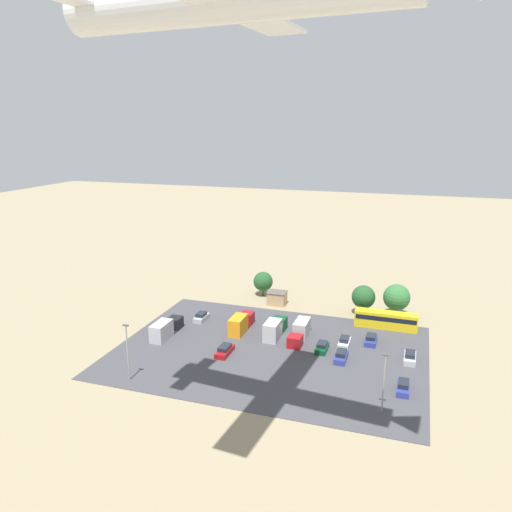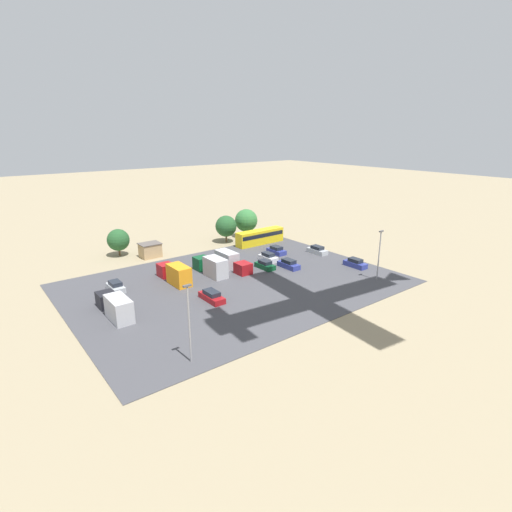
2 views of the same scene
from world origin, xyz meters
The scene contains 21 objects.
ground_plane centered at (0.00, 0.00, 0.00)m, with size 400.00×400.00×0.00m, color gray.
parking_lot_surface centered at (0.00, 6.38, 0.04)m, with size 50.96×37.24×0.08m.
shed_building centered at (5.10, -15.61, 1.42)m, with size 3.97×3.26×2.81m.
bus centered at (-17.73, -9.79, 1.75)m, with size 11.45×2.45×3.11m.
parked_car_0 centered at (-8.30, 3.64, 0.71)m, with size 1.79×4.08×1.50m.
parked_car_1 centered at (6.79, 9.95, 0.71)m, with size 1.86×4.75×1.51m.
parked_car_2 centered at (-11.89, 6.02, 0.74)m, with size 1.80×4.41×1.59m.
parked_car_3 centered at (-22.46, 2.92, 0.73)m, with size 1.84×4.35×1.55m.
parked_car_4 centered at (16.58, -2.36, 0.72)m, with size 1.81×4.05×1.54m.
parked_car_5 centered at (-21.84, 13.02, 0.74)m, with size 1.74×4.35×1.59m.
parked_car_6 centered at (-11.59, 0.50, 0.74)m, with size 1.77×4.07×1.58m.
parked_car_7 centered at (-15.80, -1.98, 0.73)m, with size 1.93×4.14×1.55m.
parked_truck_0 centered at (0.94, 0.44, 1.58)m, with size 2.43×8.09×3.27m.
parked_truck_1 centered at (7.58, 0.00, 1.54)m, with size 2.35×8.44×3.19m.
parked_truck_2 centered at (-3.57, -0.15, 1.36)m, with size 2.34×8.75×2.80m.
parked_truck_3 centered at (19.61, 6.48, 1.49)m, with size 2.36×8.84×3.07m.
tree_near_shed centered at (-12.80, -15.65, 3.65)m, with size 4.68×4.68×6.00m.
tree_apron_mid centered at (9.62, -20.15, 3.25)m, with size 4.32×4.32×5.42m.
tree_apron_far centered at (-19.12, -16.72, 3.92)m, with size 5.25×5.25×6.54m.
light_pole_lot_centre centered at (17.08, 22.44, 4.94)m, with size 0.90×0.28×8.85m.
light_pole_lot_edge centered at (-19.39, 19.51, 4.71)m, with size 0.90×0.28×8.41m.
Camera 2 is at (34.49, 56.35, 23.78)m, focal length 28.00 mm.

